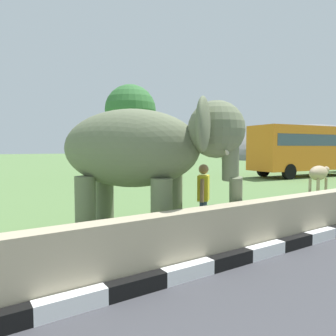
{
  "coord_description": "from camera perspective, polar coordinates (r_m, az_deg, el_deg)",
  "views": [
    {
      "loc": [
        -0.06,
        0.1,
        2.03
      ],
      "look_at": [
        3.61,
        5.66,
        1.6
      ],
      "focal_mm": 33.48,
      "sensor_mm": 36.0,
      "label": 1
    }
  ],
  "objects": [
    {
      "name": "barrier_parapet",
      "position": [
        4.81,
        -6.44,
        -14.91
      ],
      "size": [
        28.0,
        0.36,
        1.0
      ],
      "primitive_type": "cube",
      "color": "tan",
      "rests_on": "ground_plane"
    },
    {
      "name": "elephant",
      "position": [
        6.76,
        -4.09,
        3.12
      ],
      "size": [
        3.77,
        3.89,
        2.98
      ],
      "color": "#6C7456",
      "rests_on": "ground_plane"
    },
    {
      "name": "person_handler",
      "position": [
        7.29,
        6.46,
        -5.04
      ],
      "size": [
        0.55,
        0.53,
        1.66
      ],
      "color": "navy",
      "rests_on": "ground_plane"
    },
    {
      "name": "bus_orange",
      "position": [
        24.16,
        23.55,
        3.52
      ],
      "size": [
        8.57,
        3.51,
        3.5
      ],
      "color": "orange",
      "rests_on": "ground_plane"
    },
    {
      "name": "cow_near",
      "position": [
        15.66,
        25.77,
        -0.91
      ],
      "size": [
        1.93,
        0.86,
        1.23
      ],
      "color": "tan",
      "rests_on": "ground_plane"
    },
    {
      "name": "tree_distant",
      "position": [
        21.35,
        -6.86,
        10.28
      ],
      "size": [
        3.4,
        3.4,
        6.22
      ],
      "color": "brown",
      "rests_on": "ground_plane"
    },
    {
      "name": "hill_east",
      "position": [
        65.28,
        24.14,
        1.61
      ],
      "size": [
        35.6,
        28.48,
        12.75
      ],
      "color": "slate",
      "rests_on": "ground_plane"
    }
  ]
}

